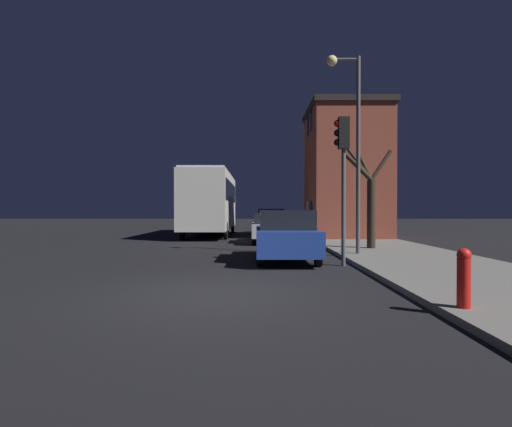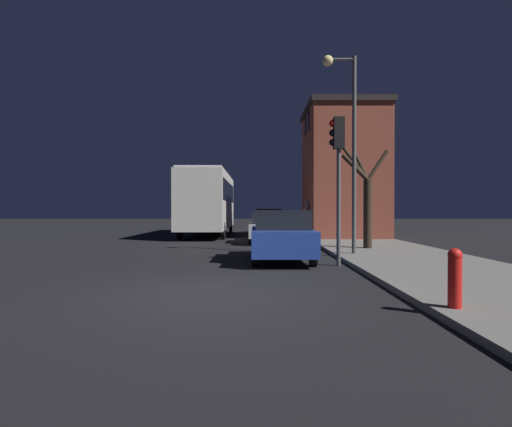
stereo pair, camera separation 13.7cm
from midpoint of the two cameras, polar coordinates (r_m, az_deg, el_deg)
name	(u,v)px [view 1 (the left image)]	position (r m, az deg, el deg)	size (l,w,h in m)	color
ground_plane	(215,293)	(7.91, -6.34, -11.24)	(120.00, 120.00, 0.00)	black
sidewalk	(510,290)	(9.26, 32.16, -9.19)	(4.32, 60.00, 0.13)	#605E59
brick_building	(344,172)	(22.97, 12.24, 5.87)	(4.26, 5.24, 7.18)	brown
streetlamp	(349,127)	(14.15, 12.87, 11.93)	(1.15, 0.36, 6.70)	#4C4C4C
traffic_light	(341,159)	(11.73, 11.66, 7.60)	(0.43, 0.24, 4.25)	#4C4C4C
bare_tree	(367,199)	(16.04, 15.39, 2.03)	(1.89, 0.85, 3.98)	#2D2319
bus	(209,199)	(24.85, -6.91, 2.11)	(2.55, 9.78, 3.84)	beige
car_near_lane	(284,235)	(12.68, 3.65, -3.07)	(1.83, 4.32, 1.60)	navy
car_mid_lane	(268,227)	(19.34, 1.53, -1.96)	(1.72, 3.90, 1.44)	#B7BABF
car_far_lane	(269,221)	(26.52, 1.67, -1.04)	(1.87, 4.37, 1.65)	beige
fire_hydrant	(462,276)	(6.86, 26.79, -8.02)	(0.21, 0.21, 0.91)	red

